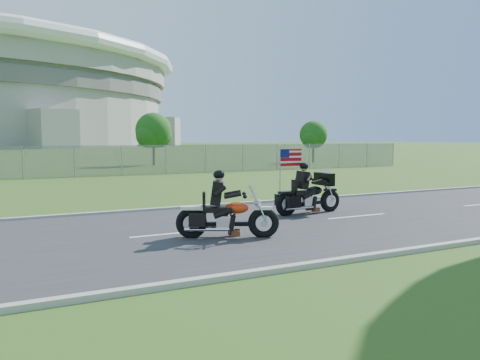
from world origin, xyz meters
name	(u,v)px	position (x,y,z in m)	size (l,w,h in m)	color
ground	(242,229)	(0.00, 0.00, 0.00)	(420.00, 420.00, 0.00)	#395219
road	(242,228)	(0.00, 0.00, 0.02)	(120.00, 8.00, 0.04)	#28282B
curb_north	(191,207)	(0.00, 4.05, 0.05)	(120.00, 0.18, 0.12)	#9E9B93
curb_south	(334,262)	(0.00, -4.05, 0.05)	(120.00, 0.18, 0.12)	#9E9B93
fence	(22,162)	(-5.00, 20.00, 1.00)	(60.00, 0.03, 2.00)	gray
tree_fence_near	(154,132)	(6.04, 30.04, 2.97)	(3.52, 3.28, 4.75)	#382316
tree_fence_far	(314,136)	(22.04, 28.03, 2.64)	(3.08, 2.87, 4.20)	#382316
motorcycle_lead	(226,217)	(-0.94, -0.98, 0.54)	(2.40, 1.32, 1.72)	black
motorcycle_follow	(309,197)	(2.99, 1.18, 0.58)	(2.54, 0.84, 2.12)	black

